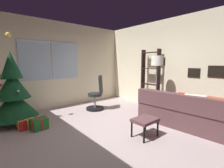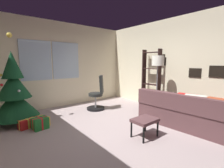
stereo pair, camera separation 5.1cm
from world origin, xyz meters
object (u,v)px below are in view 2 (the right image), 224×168
object	(u,v)px
footstool	(145,121)
gift_box_red	(27,124)
floor_lamp	(158,65)
couch	(194,114)
gift_box_gold	(40,122)
office_chair	(97,96)
bookshelf	(151,82)
holiday_tree	(14,94)
gift_box_green	(40,123)

from	to	relation	value
footstool	gift_box_red	world-z (taller)	footstool
floor_lamp	couch	bearing A→B (deg)	-95.69
footstool	floor_lamp	xyz separation A→B (m)	(1.42, 0.73, 1.08)
gift_box_gold	office_chair	bearing A→B (deg)	8.58
couch	office_chair	size ratio (longest dim) A/B	1.98
gift_box_red	office_chair	distance (m)	2.09
gift_box_gold	bookshelf	xyz separation A→B (m)	(3.30, -0.63, 0.72)
office_chair	floor_lamp	world-z (taller)	floor_lamp
footstool	holiday_tree	xyz separation A→B (m)	(-1.87, 2.48, 0.41)
couch	holiday_tree	distance (m)	4.30
gift_box_green	office_chair	xyz separation A→B (m)	(1.83, 0.41, 0.30)
footstool	gift_box_green	size ratio (longest dim) A/B	1.46
office_chair	footstool	bearing A→B (deg)	-98.46
holiday_tree	office_chair	xyz separation A→B (m)	(2.19, -0.34, -0.31)
gift_box_green	gift_box_gold	distance (m)	0.15
couch	floor_lamp	size ratio (longest dim) A/B	1.28
gift_box_red	gift_box_gold	bearing A→B (deg)	-20.38
couch	bookshelf	distance (m)	1.78
holiday_tree	gift_box_green	size ratio (longest dim) A/B	6.36
footstool	floor_lamp	world-z (taller)	floor_lamp
couch	gift_box_green	world-z (taller)	couch
gift_box_green	bookshelf	size ratio (longest dim) A/B	0.18
footstool	office_chair	distance (m)	2.17
gift_box_green	holiday_tree	bearing A→B (deg)	115.30
holiday_tree	gift_box_gold	xyz separation A→B (m)	(0.39, -0.61, -0.63)
gift_box_red	bookshelf	xyz separation A→B (m)	(3.57, -0.73, 0.72)
gift_box_green	gift_box_red	bearing A→B (deg)	133.34
footstool	gift_box_green	xyz separation A→B (m)	(-1.51, 1.74, -0.20)
footstool	holiday_tree	bearing A→B (deg)	126.96
gift_box_gold	office_chair	world-z (taller)	office_chair
office_chair	gift_box_red	bearing A→B (deg)	-175.23
footstool	gift_box_red	xyz separation A→B (m)	(-1.74, 1.97, -0.22)
gift_box_gold	footstool	bearing A→B (deg)	-51.83
holiday_tree	gift_box_green	bearing A→B (deg)	-64.70
gift_box_red	gift_box_gold	xyz separation A→B (m)	(0.27, -0.10, 0.00)
gift_box_green	couch	bearing A→B (deg)	-36.80
footstool	gift_box_gold	bearing A→B (deg)	128.17
gift_box_gold	office_chair	xyz separation A→B (m)	(1.79, 0.27, 0.32)
gift_box_gold	bookshelf	world-z (taller)	bookshelf
couch	gift_box_green	bearing A→B (deg)	143.20
holiday_tree	floor_lamp	bearing A→B (deg)	-28.00
holiday_tree	bookshelf	world-z (taller)	holiday_tree
couch	footstool	size ratio (longest dim) A/B	4.31
couch	gift_box_gold	bearing A→B (deg)	141.03
footstool	gift_box_red	size ratio (longest dim) A/B	1.36
gift_box_red	bookshelf	size ratio (longest dim) A/B	0.19
gift_box_green	bookshelf	bearing A→B (deg)	-8.41
gift_box_green	gift_box_gold	bearing A→B (deg)	73.42
gift_box_red	couch	bearing A→B (deg)	-37.63
couch	bookshelf	world-z (taller)	bookshelf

